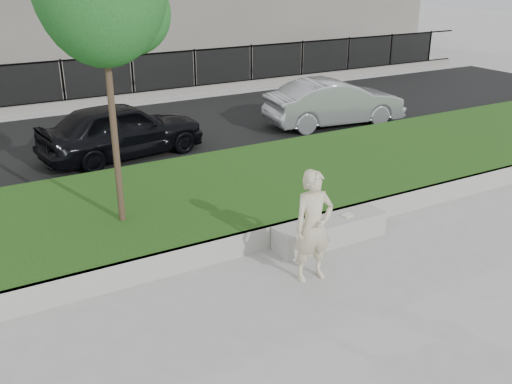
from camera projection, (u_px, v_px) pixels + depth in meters
ground at (295, 280)px, 8.35m from camera, size 90.00×90.00×0.00m
grass_bank at (207, 199)px, 10.69m from camera, size 34.00×4.00×0.40m
grass_kerb at (259, 240)px, 9.12m from camera, size 34.00×0.08×0.40m
street at (119, 136)px, 15.19m from camera, size 34.00×7.00×0.04m
far_pavement at (78, 101)px, 18.80m from camera, size 34.00×3.00×0.12m
iron_fence at (84, 93)px, 17.81m from camera, size 32.00×0.30×1.50m
stone_bench at (330, 231)px, 9.41m from camera, size 1.98×0.50×0.41m
man at (313, 226)px, 8.10m from camera, size 0.65×0.46×1.67m
book at (347, 215)px, 9.46m from camera, size 0.22×0.18×0.02m
car_dark at (122, 129)px, 13.31m from camera, size 4.04×2.09×1.31m
car_silver at (335, 102)px, 15.94m from camera, size 4.04×1.86×1.28m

